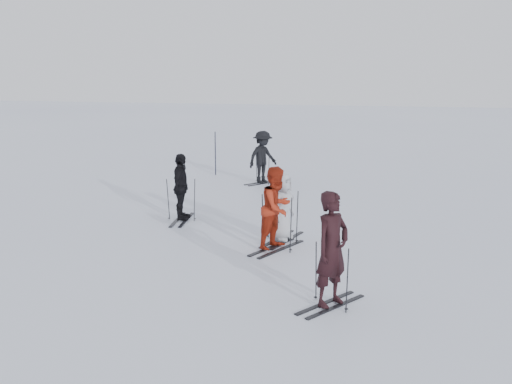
{
  "coord_description": "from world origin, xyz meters",
  "views": [
    {
      "loc": [
        3.78,
        -12.67,
        3.95
      ],
      "look_at": [
        0.0,
        1.0,
        1.0
      ],
      "focal_mm": 40.0,
      "sensor_mm": 36.0,
      "label": 1
    }
  ],
  "objects_px": {
    "skier_near_dark": "(332,251)",
    "skier_uphill_left": "(181,188)",
    "skier_red": "(277,209)",
    "skier_grey": "(282,208)",
    "piste_marker": "(215,154)",
    "skier_uphill_far": "(263,158)"
  },
  "relations": [
    {
      "from": "skier_near_dark",
      "to": "skier_uphill_far",
      "type": "bearing_deg",
      "value": 52.58
    },
    {
      "from": "skier_near_dark",
      "to": "skier_red",
      "type": "relative_size",
      "value": 1.06
    },
    {
      "from": "skier_grey",
      "to": "skier_uphill_left",
      "type": "distance_m",
      "value": 3.29
    },
    {
      "from": "skier_red",
      "to": "piste_marker",
      "type": "height_order",
      "value": "skier_red"
    },
    {
      "from": "skier_red",
      "to": "skier_grey",
      "type": "height_order",
      "value": "skier_red"
    },
    {
      "from": "skier_grey",
      "to": "piste_marker",
      "type": "xyz_separation_m",
      "value": [
        -4.56,
        8.12,
        0.05
      ]
    },
    {
      "from": "skier_grey",
      "to": "skier_red",
      "type": "bearing_deg",
      "value": -164.29
    },
    {
      "from": "skier_near_dark",
      "to": "piste_marker",
      "type": "distance_m",
      "value": 13.32
    },
    {
      "from": "skier_near_dark",
      "to": "skier_uphill_left",
      "type": "bearing_deg",
      "value": 76.82
    },
    {
      "from": "skier_grey",
      "to": "piste_marker",
      "type": "distance_m",
      "value": 9.31
    },
    {
      "from": "skier_uphill_left",
      "to": "skier_uphill_far",
      "type": "distance_m",
      "value": 5.87
    },
    {
      "from": "skier_grey",
      "to": "skier_uphill_far",
      "type": "height_order",
      "value": "skier_uphill_far"
    },
    {
      "from": "piste_marker",
      "to": "skier_near_dark",
      "type": "bearing_deg",
      "value": -61.98
    },
    {
      "from": "skier_grey",
      "to": "skier_uphill_far",
      "type": "xyz_separation_m",
      "value": [
        -2.33,
        6.96,
        0.14
      ]
    },
    {
      "from": "skier_uphill_far",
      "to": "piste_marker",
      "type": "height_order",
      "value": "skier_uphill_far"
    },
    {
      "from": "skier_uphill_left",
      "to": "piste_marker",
      "type": "height_order",
      "value": "skier_uphill_left"
    },
    {
      "from": "skier_red",
      "to": "skier_uphill_far",
      "type": "xyz_separation_m",
      "value": [
        -2.35,
        7.66,
        0.01
      ]
    },
    {
      "from": "skier_near_dark",
      "to": "skier_uphill_far",
      "type": "relative_size",
      "value": 1.05
    },
    {
      "from": "skier_red",
      "to": "piste_marker",
      "type": "relative_size",
      "value": 1.09
    },
    {
      "from": "skier_uphill_left",
      "to": "skier_uphill_far",
      "type": "relative_size",
      "value": 0.96
    },
    {
      "from": "skier_uphill_left",
      "to": "piste_marker",
      "type": "distance_m",
      "value": 7.13
    },
    {
      "from": "skier_near_dark",
      "to": "piste_marker",
      "type": "xyz_separation_m",
      "value": [
        -6.26,
        11.76,
        -0.14
      ]
    }
  ]
}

